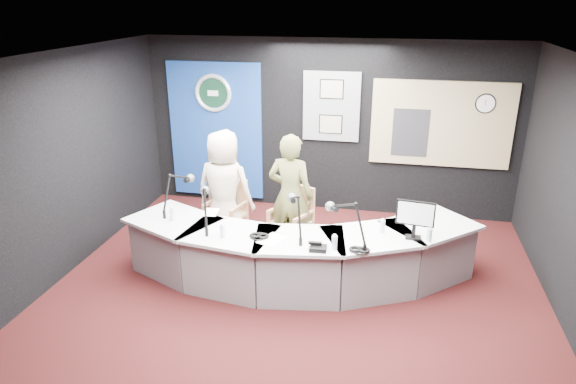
% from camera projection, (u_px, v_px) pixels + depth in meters
% --- Properties ---
extents(ground, '(6.00, 6.00, 0.00)m').
position_uv_depth(ground, '(291.00, 304.00, 6.05)').
color(ground, black).
rests_on(ground, ground).
extents(ceiling, '(6.00, 6.00, 0.02)m').
position_uv_depth(ceiling, '(291.00, 61.00, 5.04)').
color(ceiling, silver).
rests_on(ceiling, ground).
extents(wall_back, '(6.00, 0.02, 2.80)m').
position_uv_depth(wall_back, '(328.00, 128.00, 8.28)').
color(wall_back, black).
rests_on(wall_back, ground).
extents(wall_left, '(0.02, 6.00, 2.80)m').
position_uv_depth(wall_left, '(45.00, 175.00, 6.11)').
color(wall_left, black).
rests_on(wall_left, ground).
extents(broadcast_desk, '(4.50, 1.90, 0.75)m').
position_uv_depth(broadcast_desk, '(296.00, 254.00, 6.42)').
color(broadcast_desk, silver).
rests_on(broadcast_desk, ground).
extents(backdrop_panel, '(1.60, 0.05, 2.30)m').
position_uv_depth(backdrop_panel, '(216.00, 131.00, 8.67)').
color(backdrop_panel, navy).
rests_on(backdrop_panel, wall_back).
extents(agency_seal, '(0.63, 0.07, 0.63)m').
position_uv_depth(agency_seal, '(213.00, 93.00, 8.40)').
color(agency_seal, silver).
rests_on(agency_seal, backdrop_panel).
extents(seal_center, '(0.48, 0.01, 0.48)m').
position_uv_depth(seal_center, '(213.00, 93.00, 8.40)').
color(seal_center, black).
rests_on(seal_center, backdrop_panel).
extents(pinboard, '(0.90, 0.04, 1.10)m').
position_uv_depth(pinboard, '(331.00, 107.00, 8.12)').
color(pinboard, slate).
rests_on(pinboard, wall_back).
extents(framed_photo_upper, '(0.34, 0.02, 0.27)m').
position_uv_depth(framed_photo_upper, '(332.00, 89.00, 7.99)').
color(framed_photo_upper, gray).
rests_on(framed_photo_upper, pinboard).
extents(framed_photo_lower, '(0.34, 0.02, 0.27)m').
position_uv_depth(framed_photo_lower, '(331.00, 124.00, 8.19)').
color(framed_photo_lower, gray).
rests_on(framed_photo_lower, pinboard).
extents(booth_window_frame, '(2.12, 0.06, 1.32)m').
position_uv_depth(booth_window_frame, '(441.00, 124.00, 7.87)').
color(booth_window_frame, tan).
rests_on(booth_window_frame, wall_back).
extents(booth_glow, '(2.00, 0.02, 1.20)m').
position_uv_depth(booth_glow, '(441.00, 124.00, 7.86)').
color(booth_glow, '#E0B88E').
rests_on(booth_glow, booth_window_frame).
extents(equipment_rack, '(0.55, 0.02, 0.75)m').
position_uv_depth(equipment_rack, '(410.00, 133.00, 7.98)').
color(equipment_rack, black).
rests_on(equipment_rack, booth_window_frame).
extents(wall_clock, '(0.28, 0.01, 0.28)m').
position_uv_depth(wall_clock, '(486.00, 104.00, 7.60)').
color(wall_clock, white).
rests_on(wall_clock, booth_window_frame).
extents(armchair_left, '(0.70, 0.70, 1.02)m').
position_uv_depth(armchair_left, '(226.00, 212.00, 7.33)').
color(armchair_left, '#AF7550').
rests_on(armchair_left, ground).
extents(armchair_right, '(0.64, 0.64, 0.85)m').
position_uv_depth(armchair_right, '(290.00, 225.00, 7.10)').
color(armchair_right, '#AF7550').
rests_on(armchair_right, ground).
extents(draped_jacket, '(0.51, 0.23, 0.70)m').
position_uv_depth(draped_jacket, '(225.00, 198.00, 7.53)').
color(draped_jacket, '#686158').
rests_on(draped_jacket, armchair_left).
extents(person_man, '(0.88, 0.61, 1.70)m').
position_uv_depth(person_man, '(224.00, 189.00, 7.21)').
color(person_man, beige).
rests_on(person_man, ground).
extents(person_woman, '(0.68, 0.50, 1.73)m').
position_uv_depth(person_woman, '(290.00, 196.00, 6.94)').
color(person_woman, brown).
rests_on(person_woman, ground).
extents(computer_monitor, '(0.39, 0.07, 0.27)m').
position_uv_depth(computer_monitor, '(415.00, 213.00, 5.88)').
color(computer_monitor, black).
rests_on(computer_monitor, broadcast_desk).
extents(desk_phone, '(0.20, 0.16, 0.05)m').
position_uv_depth(desk_phone, '(318.00, 248.00, 5.70)').
color(desk_phone, black).
rests_on(desk_phone, broadcast_desk).
extents(headphones_near, '(0.21, 0.21, 0.04)m').
position_uv_depth(headphones_near, '(360.00, 250.00, 5.68)').
color(headphones_near, black).
rests_on(headphones_near, broadcast_desk).
extents(headphones_far, '(0.23, 0.23, 0.04)m').
position_uv_depth(headphones_far, '(259.00, 236.00, 6.01)').
color(headphones_far, black).
rests_on(headphones_far, broadcast_desk).
extents(paper_stack, '(0.22, 0.29, 0.00)m').
position_uv_depth(paper_stack, '(211.00, 212.00, 6.70)').
color(paper_stack, white).
rests_on(paper_stack, broadcast_desk).
extents(notepad, '(0.34, 0.39, 0.00)m').
position_uv_depth(notepad, '(272.00, 240.00, 5.95)').
color(notepad, white).
rests_on(notepad, broadcast_desk).
extents(boom_mic_a, '(0.25, 0.73, 0.60)m').
position_uv_depth(boom_mic_a, '(177.00, 188.00, 6.68)').
color(boom_mic_a, black).
rests_on(boom_mic_a, broadcast_desk).
extents(boom_mic_b, '(0.34, 0.70, 0.60)m').
position_uv_depth(boom_mic_b, '(205.00, 203.00, 6.23)').
color(boom_mic_b, black).
rests_on(boom_mic_b, broadcast_desk).
extents(boom_mic_c, '(0.34, 0.70, 0.60)m').
position_uv_depth(boom_mic_c, '(296.00, 211.00, 6.00)').
color(boom_mic_c, black).
rests_on(boom_mic_c, broadcast_desk).
extents(boom_mic_d, '(0.57, 0.55, 0.60)m').
position_uv_depth(boom_mic_d, '(347.00, 218.00, 5.78)').
color(boom_mic_d, black).
rests_on(boom_mic_d, broadcast_desk).
extents(water_bottles, '(3.20, 0.60, 0.18)m').
position_uv_depth(water_bottles, '(293.00, 228.00, 6.05)').
color(water_bottles, silver).
rests_on(water_bottles, broadcast_desk).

